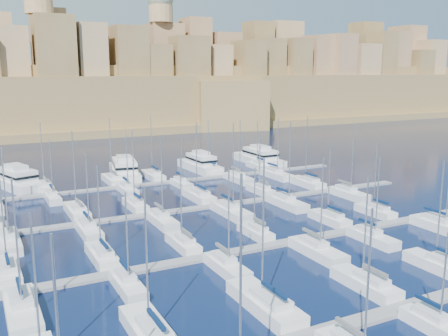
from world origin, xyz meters
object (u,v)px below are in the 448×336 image
sailboat_2 (265,303)px  motor_yacht_c (200,164)px  motor_yacht_d (259,157)px  sailboat_4 (439,265)px  motor_yacht_b (124,170)px  motor_yacht_a (16,179)px

sailboat_2 → motor_yacht_c: (23.96, 68.79, 0.95)m
motor_yacht_d → sailboat_2: bearing=-120.6°
sailboat_4 → motor_yacht_b: size_ratio=0.71×
motor_yacht_c → motor_yacht_a: bearing=178.1°
motor_yacht_b → motor_yacht_c: (18.44, -1.44, 0.00)m
sailboat_4 → motor_yacht_c: bearing=90.3°
sailboat_4 → motor_yacht_b: bearing=104.8°
motor_yacht_a → motor_yacht_b: size_ratio=0.99×
sailboat_2 → motor_yacht_a: 72.34m
motor_yacht_d → motor_yacht_b: bearing=179.9°
sailboat_4 → motor_yacht_b: (-18.77, 71.15, 0.98)m
motor_yacht_b → motor_yacht_d: same height
sailboat_4 → motor_yacht_d: sailboat_4 is taller
sailboat_2 → motor_yacht_c: size_ratio=1.00×
sailboat_2 → motor_yacht_a: sailboat_2 is taller
motor_yacht_b → motor_yacht_a: bearing=-179.8°
motor_yacht_a → motor_yacht_b: same height
sailboat_4 → motor_yacht_a: size_ratio=0.72×
sailboat_2 → motor_yacht_b: bearing=85.5°
sailboat_2 → sailboat_4: size_ratio=1.15×
sailboat_2 → motor_yacht_a: (-17.65, 70.14, 0.95)m
sailboat_2 → motor_yacht_b: (5.53, 70.23, 0.95)m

